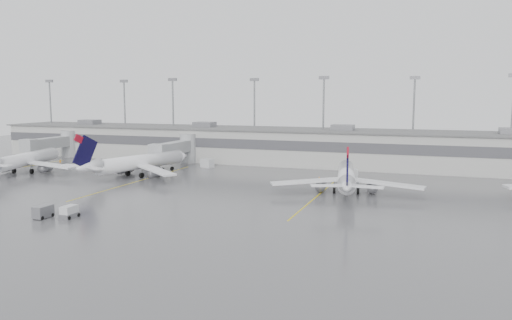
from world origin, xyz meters
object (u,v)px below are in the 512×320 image
(jet_mid_left, at_px, (136,162))
(baggage_tug, at_px, (69,213))
(jet_far_left, at_px, (24,160))
(jet_mid_right, at_px, (346,176))

(jet_mid_left, distance_m, baggage_tug, 33.91)
(baggage_tug, bearing_deg, jet_far_left, 142.16)
(jet_far_left, height_order, jet_mid_left, jet_mid_left)
(baggage_tug, bearing_deg, jet_mid_left, 109.07)
(jet_far_left, xyz_separation_m, baggage_tug, (35.14, -28.07, -2.22))
(jet_mid_right, distance_m, baggage_tug, 43.03)
(jet_mid_left, relative_size, jet_mid_right, 1.03)
(jet_mid_left, xyz_separation_m, baggage_tug, (10.62, -32.12, -2.28))
(jet_mid_right, bearing_deg, jet_mid_left, 166.16)
(jet_far_left, xyz_separation_m, jet_mid_left, (24.52, 4.05, 0.07))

